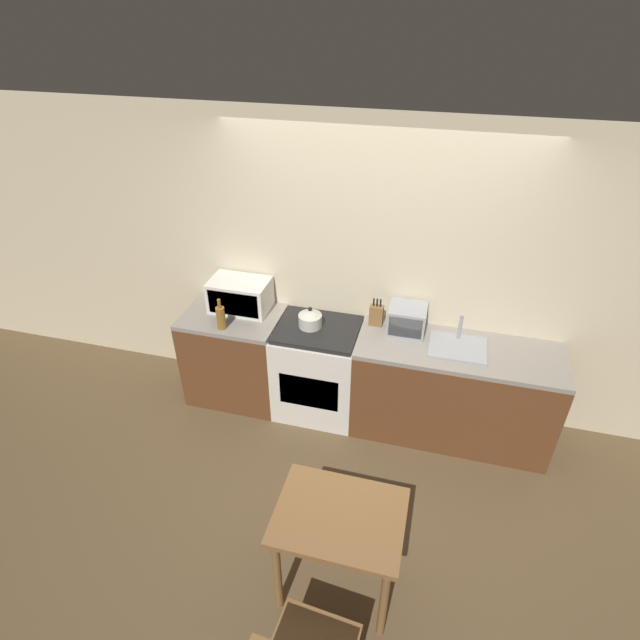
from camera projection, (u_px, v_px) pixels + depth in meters
ground_plane at (340, 479)px, 4.04m from camera, size 16.00×16.00×0.00m
wall_back at (373, 274)px, 4.22m from camera, size 10.00×0.06×2.60m
counter_left_run at (236, 355)px, 4.67m from camera, size 0.86×0.62×0.90m
counter_right_run at (452, 391)px, 4.25m from camera, size 1.65×0.62×0.90m
stove_range at (318, 369)px, 4.50m from camera, size 0.72×0.62×0.90m
kettle at (310, 318)px, 4.23m from camera, size 0.20×0.20×0.19m
microwave at (240, 295)px, 4.43m from camera, size 0.52×0.33×0.28m
bottle at (221, 317)px, 4.19m from camera, size 0.07×0.07×0.28m
knife_block at (376, 315)px, 4.24m from camera, size 0.12×0.07×0.26m
toaster_oven at (407, 319)px, 4.15m from camera, size 0.31×0.28×0.23m
sink_basin at (458, 346)px, 4.00m from camera, size 0.45×0.36×0.24m
dining_table at (339, 527)px, 3.00m from camera, size 0.77×0.59×0.72m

